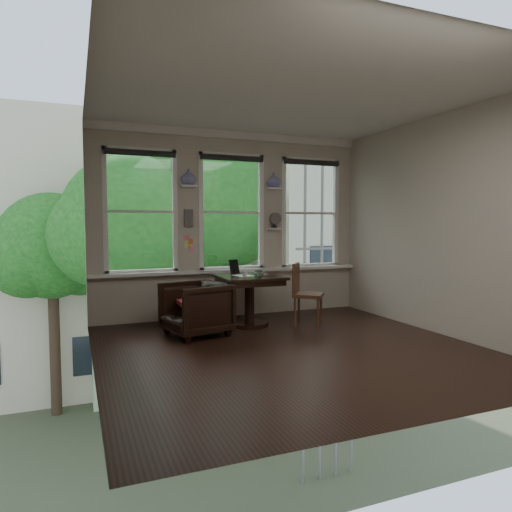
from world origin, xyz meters
name	(u,v)px	position (x,y,z in m)	size (l,w,h in m)	color
ground	(291,349)	(0.00, 0.00, 0.00)	(4.50, 4.50, 0.00)	black
ceiling	(292,96)	(0.00, 0.00, 3.00)	(4.50, 4.50, 0.00)	silver
wall_back	(231,225)	(0.00, 2.25, 1.50)	(4.50, 4.50, 0.00)	#BBB19F
wall_front	(428,225)	(0.00, -2.25, 1.50)	(4.50, 4.50, 0.00)	#BBB19F
wall_left	(90,225)	(-2.25, 0.00, 1.50)	(4.50, 4.50, 0.00)	#BBB19F
wall_right	(439,225)	(2.25, 0.00, 1.50)	(4.50, 4.50, 0.00)	#BBB19F
window_left	(141,212)	(-1.45, 2.25, 1.70)	(1.10, 0.12, 1.90)	white
window_center	(231,212)	(0.00, 2.25, 1.70)	(1.10, 0.12, 1.90)	white
window_right	(309,213)	(1.45, 2.25, 1.70)	(1.10, 0.12, 1.90)	white
shelf_left	(189,186)	(-0.72, 2.15, 2.10)	(0.26, 0.16, 0.03)	white
shelf_right	(274,189)	(0.72, 2.15, 2.10)	(0.26, 0.16, 0.03)	white
intercom	(189,218)	(-0.72, 2.18, 1.60)	(0.14, 0.06, 0.28)	#59544F
sticky_notes	(189,241)	(-0.72, 2.19, 1.25)	(0.16, 0.01, 0.24)	pink
desk_fan	(274,223)	(0.72, 2.13, 1.53)	(0.20, 0.20, 0.24)	#59544F
vase_left	(189,177)	(-0.72, 2.15, 2.24)	(0.24, 0.24, 0.25)	silver
vase_right	(274,180)	(0.72, 2.15, 2.24)	(0.24, 0.24, 0.25)	silver
table	(249,301)	(-0.01, 1.37, 0.38)	(0.90, 0.90, 0.75)	black
armchair_left	(196,309)	(-0.89, 1.09, 0.36)	(0.78, 0.80, 0.73)	black
cushion_red	(196,303)	(-0.89, 1.09, 0.45)	(0.45, 0.45, 0.06)	maroon
side_chair_right	(308,294)	(0.83, 1.11, 0.46)	(0.42, 0.42, 0.92)	#482A19
laptop	(268,275)	(0.22, 1.21, 0.76)	(0.30, 0.20, 0.02)	black
mug	(245,274)	(-0.13, 1.24, 0.79)	(0.09, 0.09, 0.09)	white
drinking_glass	(258,274)	(0.00, 1.04, 0.80)	(0.14, 0.14, 0.11)	white
tablet	(234,267)	(-0.15, 1.67, 0.86)	(0.16, 0.02, 0.22)	black
papers	(243,276)	(-0.11, 1.40, 0.75)	(0.22, 0.30, 0.00)	silver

